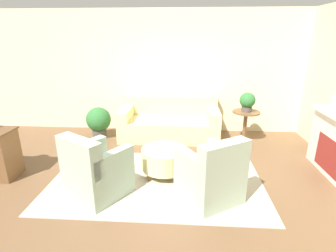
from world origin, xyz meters
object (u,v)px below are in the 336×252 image
object	(u,v)px
armchair_left	(96,172)
potted_plant_floor	(99,121)
side_table	(245,121)
couch	(169,124)
potted_plant_on_side_table	(247,101)
vase_mantel_near	(336,103)
ottoman_table	(164,158)
armchair_right	(211,176)

from	to	relation	value
armchair_left	potted_plant_floor	xyz separation A→B (m)	(-0.69, 2.29, 0.02)
side_table	potted_plant_floor	xyz separation A→B (m)	(-3.26, 0.03, -0.08)
couch	armchair_left	bearing A→B (deg)	-110.45
side_table	potted_plant_on_side_table	world-z (taller)	potted_plant_on_side_table
side_table	potted_plant_floor	size ratio (longest dim) A/B	0.97
armchair_left	vase_mantel_near	distance (m)	4.02
side_table	potted_plant_on_side_table	bearing A→B (deg)	180.00
ottoman_table	side_table	size ratio (longest dim) A/B	1.10
vase_mantel_near	potted_plant_on_side_table	distance (m)	1.62
vase_mantel_near	potted_plant_on_side_table	size ratio (longest dim) A/B	0.73
potted_plant_on_side_table	potted_plant_floor	xyz separation A→B (m)	(-3.26, 0.03, -0.51)
armchair_left	potted_plant_on_side_table	bearing A→B (deg)	41.35
armchair_left	armchair_right	world-z (taller)	same
ottoman_table	side_table	xyz separation A→B (m)	(1.64, 1.60, 0.17)
couch	armchair_right	xyz separation A→B (m)	(0.73, -2.43, 0.06)
side_table	couch	bearing A→B (deg)	174.08
armchair_right	ottoman_table	xyz separation A→B (m)	(-0.71, 0.66, -0.08)
vase_mantel_near	potted_plant_floor	distance (m)	4.65
ottoman_table	side_table	bearing A→B (deg)	44.30
ottoman_table	potted_plant_on_side_table	size ratio (longest dim) A/B	1.83
vase_mantel_near	potted_plant_on_side_table	world-z (taller)	vase_mantel_near
armchair_right	side_table	world-z (taller)	armchair_right
armchair_right	side_table	bearing A→B (deg)	67.58
armchair_right	side_table	distance (m)	2.45
couch	vase_mantel_near	size ratio (longest dim) A/B	7.31
couch	potted_plant_on_side_table	size ratio (longest dim) A/B	5.36
couch	vase_mantel_near	bearing A→B (deg)	-23.55
vase_mantel_near	armchair_left	bearing A→B (deg)	-162.49
couch	ottoman_table	size ratio (longest dim) A/B	2.93
ottoman_table	side_table	distance (m)	2.30
ottoman_table	vase_mantel_near	xyz separation A→B (m)	(2.83, 0.53, 0.86)
armchair_right	ottoman_table	bearing A→B (deg)	136.93
armchair_left	couch	bearing A→B (deg)	69.55
couch	ottoman_table	world-z (taller)	couch
vase_mantel_near	couch	bearing A→B (deg)	156.45
armchair_right	side_table	xyz separation A→B (m)	(0.93, 2.26, 0.09)
armchair_left	side_table	size ratio (longest dim) A/B	1.49
couch	ottoman_table	distance (m)	1.77
couch	potted_plant_on_side_table	world-z (taller)	potted_plant_on_side_table
armchair_left	side_table	bearing A→B (deg)	41.35
armchair_right	ottoman_table	distance (m)	0.97
potted_plant_floor	couch	bearing A→B (deg)	5.11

